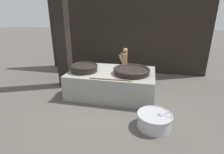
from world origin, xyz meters
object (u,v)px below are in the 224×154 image
giant_wok_far (132,71)px  cook (125,64)px  prep_bowl_vegetables (154,120)px  giant_wok_near (84,68)px

giant_wok_far → cook: cook is taller
cook → prep_bowl_vegetables: size_ratio=1.26×
giant_wok_near → prep_bowl_vegetables: size_ratio=0.82×
giant_wok_near → cook: 1.97m
cook → giant_wok_near: bearing=50.6°
giant_wok_near → giant_wok_far: size_ratio=0.77×
cook → prep_bowl_vegetables: cook is taller
giant_wok_far → prep_bowl_vegetables: giant_wok_far is taller
giant_wok_near → prep_bowl_vegetables: 3.06m
giant_wok_far → cook: 1.50m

